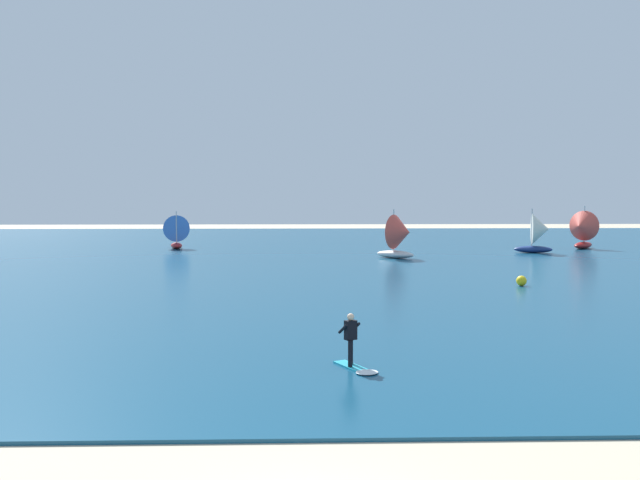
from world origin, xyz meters
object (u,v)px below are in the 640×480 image
(sailboat_mid_right, at_px, (582,229))
(sailboat_anchored_offshore, at_px, (539,233))
(marker_buoy, at_px, (521,281))
(kitesurfer, at_px, (354,349))
(sailboat_mid_left, at_px, (176,231))
(sailboat_far_right, at_px, (400,236))

(sailboat_mid_right, distance_m, sailboat_anchored_offshore, 7.20)
(sailboat_mid_right, bearing_deg, marker_buoy, -118.20)
(kitesurfer, bearing_deg, sailboat_mid_right, 60.72)
(sailboat_mid_right, xyz_separation_m, sailboat_mid_left, (-38.94, 1.93, -0.22))
(sailboat_mid_right, height_order, sailboat_far_right, sailboat_mid_right)
(sailboat_far_right, distance_m, sailboat_mid_left, 23.13)
(sailboat_anchored_offshore, xyz_separation_m, sailboat_mid_left, (-33.30, 6.39, -0.17))
(kitesurfer, height_order, sailboat_far_right, sailboat_far_right)
(sailboat_anchored_offshore, bearing_deg, sailboat_mid_right, 38.36)
(kitesurfer, bearing_deg, marker_buoy, 59.23)
(sailboat_anchored_offshore, distance_m, sailboat_far_right, 13.97)
(sailboat_far_right, xyz_separation_m, sailboat_mid_left, (-20.21, 11.26, -0.20))
(sailboat_mid_right, distance_m, sailboat_mid_left, 38.99)
(marker_buoy, bearing_deg, sailboat_mid_right, 61.80)
(sailboat_anchored_offshore, height_order, sailboat_mid_left, sailboat_anchored_offshore)
(kitesurfer, xyz_separation_m, sailboat_anchored_offshore, (19.64, 40.62, 1.21))
(sailboat_mid_left, xyz_separation_m, marker_buoy, (24.80, -28.31, -1.35))
(sailboat_mid_right, bearing_deg, sailboat_mid_left, 177.17)
(marker_buoy, bearing_deg, kitesurfer, -120.77)
(sailboat_anchored_offshore, distance_m, sailboat_mid_left, 33.91)
(kitesurfer, distance_m, sailboat_far_right, 36.37)
(sailboat_mid_right, xyz_separation_m, marker_buoy, (-14.15, -26.39, -1.57))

